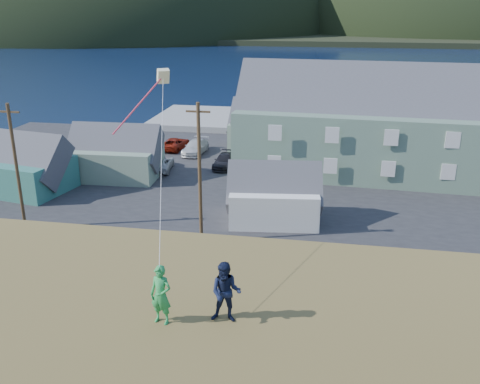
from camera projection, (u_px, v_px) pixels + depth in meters
name	position (u px, v px, depth m)	size (l,w,h in m)	color
ground	(244.00, 256.00, 35.40)	(900.00, 900.00, 0.00)	#0A1638
grass_strip	(239.00, 269.00, 33.53)	(110.00, 8.00, 0.10)	#4C3D19
waterfront_lot	(274.00, 177.00, 51.14)	(72.00, 36.00, 0.12)	#28282B
wharf	(250.00, 120.00, 73.30)	(26.00, 14.00, 0.90)	gray
far_shore	(331.00, 25.00, 340.83)	(900.00, 320.00, 2.00)	black
far_hills	(396.00, 28.00, 287.72)	(760.00, 265.00, 143.00)	black
lodge	(431.00, 126.00, 49.75)	(36.87, 12.20, 12.79)	slate
shed_teal	(22.00, 166.00, 46.55)	(9.00, 7.01, 6.39)	#2C6861
shed_palegreen_near	(115.00, 154.00, 50.17)	(8.75, 5.65, 6.21)	gray
shed_white	(274.00, 195.00, 40.18)	(7.53, 5.44, 5.59)	white
shed_palegreen_far	(277.00, 127.00, 59.25)	(10.73, 6.56, 6.98)	gray
utility_poles	(225.00, 179.00, 35.42)	(32.70, 0.24, 9.73)	#47331E
parked_cars	(194.00, 153.00, 56.20)	(21.41, 12.76, 1.57)	black
kite_flyer_green	(161.00, 295.00, 15.13)	(0.65, 0.43, 1.79)	green
kite_flyer_navy	(226.00, 293.00, 15.19)	(0.90, 0.70, 1.85)	#131A35
kite_rig	(159.00, 82.00, 20.77)	(1.73, 4.19, 9.09)	#F9F5BE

